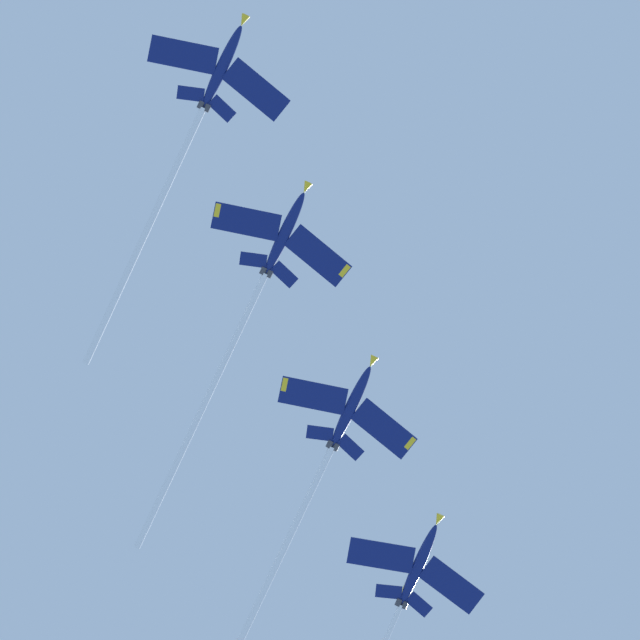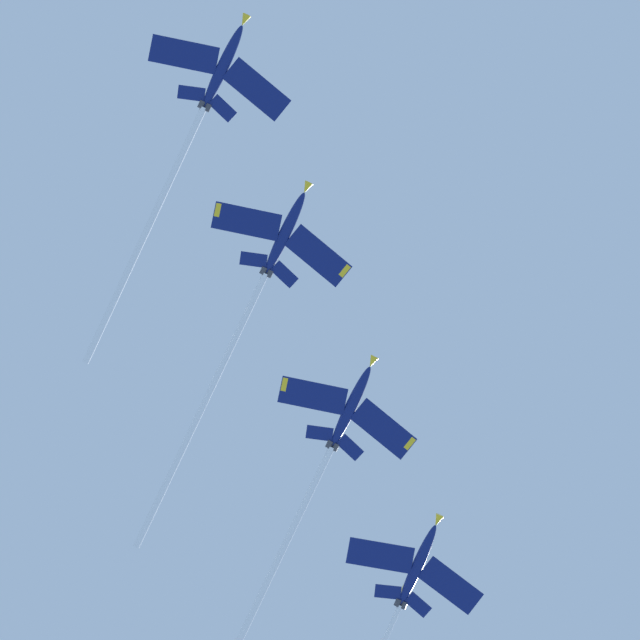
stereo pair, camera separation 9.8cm
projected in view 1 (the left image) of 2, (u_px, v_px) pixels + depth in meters
jet_lead at (190, 136)px, 169.12m from camera, size 35.74×39.64×9.01m
jet_second at (250, 306)px, 170.18m from camera, size 37.72×41.67×10.22m
jet_third at (322, 469)px, 171.41m from camera, size 33.64×36.80×9.23m
jet_fourth at (389, 631)px, 174.46m from camera, size 40.20×46.38×10.67m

